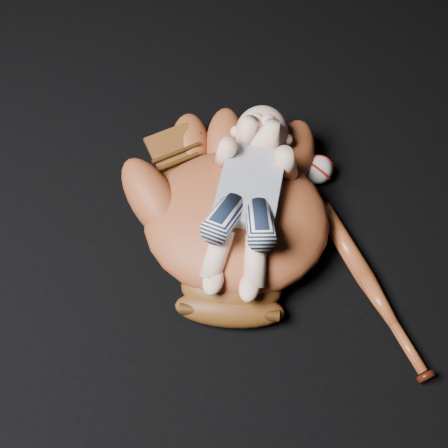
% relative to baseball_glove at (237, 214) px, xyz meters
% --- Properties ---
extents(baseball_glove, '(0.47, 0.53, 0.16)m').
position_rel_baseball_glove_xyz_m(baseball_glove, '(0.00, 0.00, 0.00)').
color(baseball_glove, maroon).
rests_on(baseball_glove, ground).
extents(newborn_baby, '(0.21, 0.41, 0.16)m').
position_rel_baseball_glove_xyz_m(newborn_baby, '(0.02, 0.00, 0.06)').
color(newborn_baby, '#E8AF95').
rests_on(newborn_baby, baseball_glove).
extents(baseball_bat, '(0.23, 0.36, 0.04)m').
position_rel_baseball_glove_xyz_m(baseball_bat, '(0.27, -0.09, -0.06)').
color(baseball_bat, '#903B1B').
rests_on(baseball_bat, ground).
extents(baseball, '(0.08, 0.08, 0.06)m').
position_rel_baseball_glove_xyz_m(baseball, '(0.16, 0.17, -0.05)').
color(baseball, silver).
rests_on(baseball, ground).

